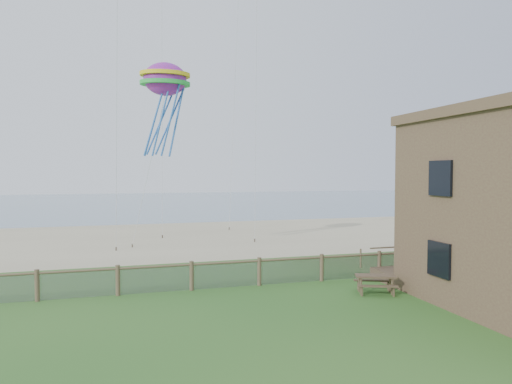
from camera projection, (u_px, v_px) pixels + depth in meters
ground at (313, 330)px, 14.44m from camera, size 160.00×160.00×0.00m
sand_beach at (201, 237)px, 35.55m from camera, size 72.00×20.00×0.02m
ocean at (159, 202)px, 77.79m from camera, size 160.00×68.00×0.02m
chainlink_fence at (259, 273)px, 20.17m from camera, size 36.20×0.20×1.25m
picnic_table at (375, 285)px, 18.88m from camera, size 1.95×1.71×0.69m
octopus_kite at (165, 106)px, 27.72m from camera, size 3.66×3.22×6.26m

